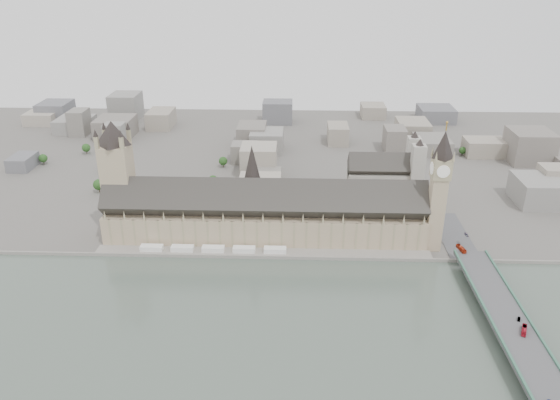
{
  "coord_description": "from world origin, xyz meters",
  "views": [
    {
      "loc": [
        27.54,
        -390.38,
        218.14
      ],
      "look_at": [
        13.01,
        19.84,
        36.0
      ],
      "focal_mm": 35.0,
      "sensor_mm": 36.0,
      "label": 1
    }
  ],
  "objects_px": {
    "westminster_abbey": "(385,180)",
    "car_silver": "(519,319)",
    "elizabeth_tower": "(439,183)",
    "red_bus_north": "(461,249)",
    "victoria_tower": "(117,173)",
    "westminster_bridge": "(500,312)",
    "red_bus_south": "(524,330)",
    "palace_of_westminster": "(264,214)",
    "car_approach": "(467,235)"
  },
  "relations": [
    {
      "from": "car_silver",
      "to": "westminster_abbey",
      "type": "bearing_deg",
      "value": 128.77
    },
    {
      "from": "red_bus_north",
      "to": "elizabeth_tower",
      "type": "bearing_deg",
      "value": 113.53
    },
    {
      "from": "car_silver",
      "to": "westminster_bridge",
      "type": "bearing_deg",
      "value": 133.1
    },
    {
      "from": "victoria_tower",
      "to": "red_bus_north",
      "type": "height_order",
      "value": "victoria_tower"
    },
    {
      "from": "elizabeth_tower",
      "to": "red_bus_north",
      "type": "distance_m",
      "value": 53.97
    },
    {
      "from": "westminster_bridge",
      "to": "red_bus_north",
      "type": "xyz_separation_m",
      "value": [
        -6.82,
        73.49,
        6.78
      ]
    },
    {
      "from": "elizabeth_tower",
      "to": "westminster_bridge",
      "type": "height_order",
      "value": "elizabeth_tower"
    },
    {
      "from": "westminster_abbey",
      "to": "car_silver",
      "type": "bearing_deg",
      "value": -73.99
    },
    {
      "from": "red_bus_north",
      "to": "red_bus_south",
      "type": "bearing_deg",
      "value": -98.25
    },
    {
      "from": "westminster_bridge",
      "to": "westminster_abbey",
      "type": "distance_m",
      "value": 190.56
    },
    {
      "from": "westminster_abbey",
      "to": "red_bus_north",
      "type": "xyz_separation_m",
      "value": [
        44.25,
        -109.01,
        -13.18
      ]
    },
    {
      "from": "westminster_bridge",
      "to": "car_approach",
      "type": "xyz_separation_m",
      "value": [
        4.36,
        98.76,
        5.92
      ]
    },
    {
      "from": "westminster_bridge",
      "to": "car_silver",
      "type": "bearing_deg",
      "value": -69.66
    },
    {
      "from": "car_silver",
      "to": "red_bus_north",
      "type": "bearing_deg",
      "value": 120.77
    },
    {
      "from": "palace_of_westminster",
      "to": "red_bus_north",
      "type": "distance_m",
      "value": 159.16
    },
    {
      "from": "westminster_abbey",
      "to": "car_approach",
      "type": "relative_size",
      "value": 12.43
    },
    {
      "from": "westminster_bridge",
      "to": "red_bus_north",
      "type": "relative_size",
      "value": 27.42
    },
    {
      "from": "red_bus_north",
      "to": "car_silver",
      "type": "bearing_deg",
      "value": -96.44
    },
    {
      "from": "elizabeth_tower",
      "to": "victoria_tower",
      "type": "distance_m",
      "value": 260.64
    },
    {
      "from": "elizabeth_tower",
      "to": "westminster_bridge",
      "type": "bearing_deg",
      "value": -75.89
    },
    {
      "from": "palace_of_westminster",
      "to": "victoria_tower",
      "type": "relative_size",
      "value": 2.65
    },
    {
      "from": "elizabeth_tower",
      "to": "victoria_tower",
      "type": "bearing_deg",
      "value": 176.04
    },
    {
      "from": "victoria_tower",
      "to": "car_approach",
      "type": "bearing_deg",
      "value": -2.93
    },
    {
      "from": "palace_of_westminster",
      "to": "victoria_tower",
      "type": "bearing_deg",
      "value": 177.04
    },
    {
      "from": "victoria_tower",
      "to": "westminster_abbey",
      "type": "bearing_deg",
      "value": 16.5
    },
    {
      "from": "victoria_tower",
      "to": "red_bus_south",
      "type": "height_order",
      "value": "victoria_tower"
    },
    {
      "from": "palace_of_westminster",
      "to": "elizabeth_tower",
      "type": "xyz_separation_m",
      "value": [
        138.0,
        -11.7,
        35.38
      ]
    },
    {
      "from": "elizabeth_tower",
      "to": "westminster_abbey",
      "type": "xyz_separation_m",
      "value": [
        -27.08,
        87.0,
        -33.01
      ]
    },
    {
      "from": "car_silver",
      "to": "car_approach",
      "type": "relative_size",
      "value": 0.81
    },
    {
      "from": "victoria_tower",
      "to": "car_silver",
      "type": "xyz_separation_m",
      "value": [
        289.66,
        -128.76,
        -44.23
      ]
    },
    {
      "from": "palace_of_westminster",
      "to": "car_approach",
      "type": "relative_size",
      "value": 48.45
    },
    {
      "from": "elizabeth_tower",
      "to": "car_silver",
      "type": "bearing_deg",
      "value": -75.01
    },
    {
      "from": "red_bus_north",
      "to": "car_approach",
      "type": "relative_size",
      "value": 2.17
    },
    {
      "from": "elizabeth_tower",
      "to": "red_bus_north",
      "type": "bearing_deg",
      "value": -52.03
    },
    {
      "from": "palace_of_westminster",
      "to": "car_approach",
      "type": "xyz_separation_m",
      "value": [
        166.36,
        -8.44,
        -11.66
      ]
    },
    {
      "from": "elizabeth_tower",
      "to": "westminster_bridge",
      "type": "distance_m",
      "value": 111.81
    },
    {
      "from": "elizabeth_tower",
      "to": "victoria_tower",
      "type": "height_order",
      "value": "elizabeth_tower"
    },
    {
      "from": "victoria_tower",
      "to": "red_bus_north",
      "type": "xyz_separation_m",
      "value": [
        277.18,
        -40.01,
        -43.3
      ]
    },
    {
      "from": "red_bus_north",
      "to": "westminster_bridge",
      "type": "bearing_deg",
      "value": -99.14
    },
    {
      "from": "westminster_abbey",
      "to": "red_bus_south",
      "type": "xyz_separation_m",
      "value": [
        55.23,
        -210.06,
        -13.27
      ]
    },
    {
      "from": "victoria_tower",
      "to": "red_bus_south",
      "type": "relative_size",
      "value": 8.91
    },
    {
      "from": "elizabeth_tower",
      "to": "westminster_bridge",
      "type": "relative_size",
      "value": 0.33
    },
    {
      "from": "victoria_tower",
      "to": "westminster_abbey",
      "type": "xyz_separation_m",
      "value": [
        232.92,
        69.0,
        -30.12
      ]
    },
    {
      "from": "victoria_tower",
      "to": "red_bus_south",
      "type": "xyz_separation_m",
      "value": [
        288.15,
        -141.06,
        -43.39
      ]
    },
    {
      "from": "palace_of_westminster",
      "to": "red_bus_north",
      "type": "bearing_deg",
      "value": -12.26
    },
    {
      "from": "westminster_bridge",
      "to": "red_bus_south",
      "type": "distance_m",
      "value": 28.66
    },
    {
      "from": "car_silver",
      "to": "car_approach",
      "type": "xyz_separation_m",
      "value": [
        -1.3,
        114.02,
        0.06
      ]
    },
    {
      "from": "westminster_abbey",
      "to": "car_approach",
      "type": "height_order",
      "value": "westminster_abbey"
    },
    {
      "from": "westminster_bridge",
      "to": "red_bus_south",
      "type": "bearing_deg",
      "value": -81.43
    },
    {
      "from": "red_bus_south",
      "to": "car_silver",
      "type": "xyz_separation_m",
      "value": [
        1.51,
        12.3,
        -0.83
      ]
    }
  ]
}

